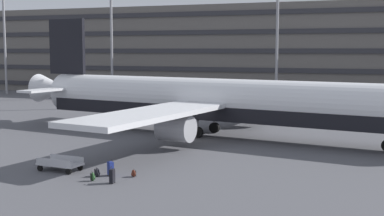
# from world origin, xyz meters

# --- Properties ---
(ground_plane) EXTENTS (600.00, 600.00, 0.00)m
(ground_plane) POSITION_xyz_m (0.00, 0.00, 0.00)
(ground_plane) COLOR #4C4C51
(terminal_structure) EXTENTS (159.28, 18.94, 13.91)m
(terminal_structure) POSITION_xyz_m (0.00, 45.86, 6.95)
(terminal_structure) COLOR #605B56
(terminal_structure) RESTS_ON ground_plane
(airliner) EXTENTS (40.19, 32.78, 10.07)m
(airliner) POSITION_xyz_m (1.04, 1.97, 2.86)
(airliner) COLOR silver
(airliner) RESTS_ON ground_plane
(light_mast_far_left) EXTENTS (1.80, 0.50, 21.97)m
(light_mast_far_left) POSITION_xyz_m (-43.20, 29.54, 12.68)
(light_mast_far_left) COLOR gray
(light_mast_far_left) RESTS_ON ground_plane
(suitcase_orange) EXTENTS (0.46, 0.44, 0.92)m
(suitcase_orange) POSITION_xyz_m (-0.42, -13.26, 0.43)
(suitcase_orange) COLOR navy
(suitcase_orange) RESTS_ON ground_plane
(suitcase_small) EXTENTS (0.26, 0.41, 0.91)m
(suitcase_small) POSITION_xyz_m (0.52, -14.76, 0.41)
(suitcase_small) COLOR black
(suitcase_small) RESTS_ON ground_plane
(backpack_black) EXTENTS (0.30, 0.32, 0.56)m
(backpack_black) POSITION_xyz_m (-0.99, -13.76, 0.25)
(backpack_black) COLOR black
(backpack_black) RESTS_ON ground_plane
(backpack_large) EXTENTS (0.41, 0.39, 0.46)m
(backpack_large) POSITION_xyz_m (0.93, -13.07, 0.20)
(backpack_large) COLOR #592619
(backpack_large) RESTS_ON ground_plane
(backpack_navy) EXTENTS (0.39, 0.38, 0.53)m
(backpack_navy) POSITION_xyz_m (-0.74, -14.67, 0.23)
(backpack_navy) COLOR #264C26
(backpack_navy) RESTS_ON ground_plane
(baggage_cart) EXTENTS (3.34, 1.49, 0.82)m
(baggage_cart) POSITION_xyz_m (-3.83, -13.23, 0.43)
(baggage_cart) COLOR #B7B7BC
(baggage_cart) RESTS_ON ground_plane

